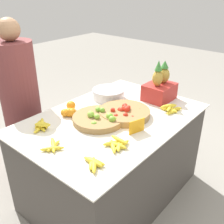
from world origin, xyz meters
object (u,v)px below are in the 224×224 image
vendor_person (22,109)px  tomato_basket (124,113)px  metal_bowl (108,94)px  lime_bowl (99,118)px  price_sign (137,126)px  produce_crate (160,87)px

vendor_person → tomato_basket: bearing=-68.1°
metal_bowl → lime_bowl: bearing=-148.2°
tomato_basket → price_sign: (-0.15, -0.23, 0.02)m
lime_bowl → metal_bowl: size_ratio=1.37×
tomato_basket → produce_crate: bearing=-4.8°
lime_bowl → metal_bowl: 0.47m
lime_bowl → vendor_person: (-0.17, 0.84, -0.12)m
tomato_basket → vendor_person: 1.02m
tomato_basket → price_sign: 0.28m
tomato_basket → vendor_person: size_ratio=0.28×
price_sign → vendor_person: 1.20m
price_sign → vendor_person: size_ratio=0.09×
metal_bowl → produce_crate: bearing=-52.5°
tomato_basket → produce_crate: (0.48, -0.04, 0.09)m
price_sign → lime_bowl: bearing=116.8°
metal_bowl → produce_crate: (0.29, -0.38, 0.08)m
metal_bowl → price_sign: bearing=-120.9°
tomato_basket → vendor_person: bearing=111.9°
vendor_person → produce_crate: bearing=-48.9°
price_sign → produce_crate: (0.63, 0.19, 0.07)m
lime_bowl → price_sign: 0.33m
lime_bowl → produce_crate: produce_crate is taller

